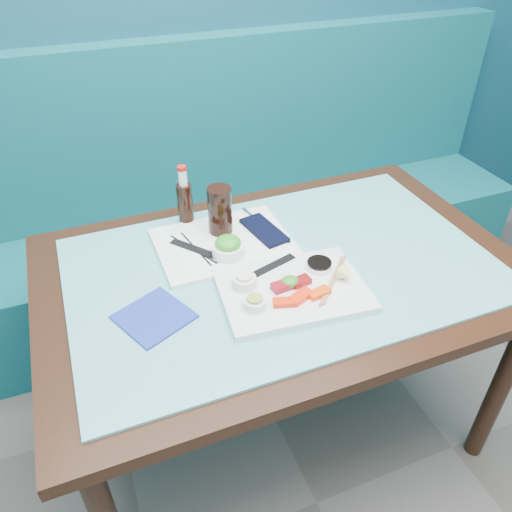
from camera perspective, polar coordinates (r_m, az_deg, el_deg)
name	(u,v)px	position (r m, az deg, el deg)	size (l,w,h in m)	color
booth_bench	(206,228)	(2.33, -5.70, 3.24)	(3.00, 0.56, 1.17)	#0E585E
dining_table	(282,289)	(1.52, 2.94, -3.80)	(1.40, 0.90, 0.75)	black
glass_top	(283,266)	(1.47, 3.05, -1.20)	(1.22, 0.76, 0.01)	#5AB1B5
sashimi_plate	(293,290)	(1.36, 4.22, -3.89)	(0.39, 0.28, 0.02)	white
salmon_left	(284,302)	(1.30, 3.27, -5.31)	(0.06, 0.03, 0.01)	red
salmon_mid	(301,296)	(1.32, 5.17, -4.60)	(0.07, 0.03, 0.02)	#FE290A
salmon_right	(319,293)	(1.33, 7.20, -4.21)	(0.06, 0.03, 0.02)	#FA440A
tuna_left	(282,286)	(1.34, 3.00, -3.45)	(0.06, 0.03, 0.02)	maroon
tuna_right	(301,281)	(1.36, 5.12, -2.91)	(0.05, 0.03, 0.02)	maroon
seaweed_garnish	(290,281)	(1.35, 3.89, -2.92)	(0.05, 0.05, 0.03)	#327E1D
ramekin_wasabi	(255,303)	(1.29, -0.15, -5.42)	(0.06, 0.06, 0.03)	white
wasabi_fill	(255,298)	(1.27, -0.15, -4.85)	(0.04, 0.04, 0.01)	#92B038
ramekin_ginger	(244,282)	(1.35, -1.35, -2.94)	(0.07, 0.07, 0.03)	silver
ginger_fill	(244,276)	(1.34, -1.36, -2.34)	(0.04, 0.04, 0.01)	white
soy_dish	(319,266)	(1.43, 7.22, -1.11)	(0.08, 0.08, 0.02)	white
soy_fill	(319,263)	(1.42, 7.26, -0.77)	(0.07, 0.07, 0.01)	black
lemon_wedge	(346,275)	(1.38, 10.27, -2.12)	(0.05, 0.05, 0.04)	#FDF277
chopstick_sleeve	(273,266)	(1.42, 1.91, -1.11)	(0.15, 0.02, 0.00)	black
wooden_chopstick_a	(332,280)	(1.39, 8.63, -2.70)	(0.01, 0.01, 0.23)	#AD8451
wooden_chopstick_b	(335,279)	(1.39, 8.99, -2.61)	(0.01, 0.01, 0.23)	#A8764F
serving_tray	(224,243)	(1.54, -3.72, 1.46)	(0.41, 0.30, 0.02)	white
paper_placemat	(223,241)	(1.54, -3.74, 1.73)	(0.37, 0.26, 0.00)	white
seaweed_bowl	(228,250)	(1.47, -3.20, 0.66)	(0.10, 0.10, 0.04)	white
seaweed_salad	(228,243)	(1.45, -3.23, 1.51)	(0.08, 0.08, 0.04)	#319221
cola_glass	(220,210)	(1.54, -4.15, 5.21)	(0.07, 0.07, 0.15)	black
navy_pouch	(264,230)	(1.57, 0.93, 2.95)	(0.08, 0.18, 0.01)	black
fork	(250,215)	(1.65, -0.65, 4.74)	(0.01, 0.01, 0.09)	silver
black_chopstick_a	(193,249)	(1.51, -7.18, 0.77)	(0.01, 0.01, 0.21)	black
black_chopstick_b	(196,249)	(1.51, -6.89, 0.84)	(0.01, 0.01, 0.20)	black
tray_sleeve	(195,249)	(1.51, -7.04, 0.79)	(0.03, 0.17, 0.00)	black
cola_bottle_body	(185,205)	(1.63, -8.08, 5.83)	(0.05, 0.05, 0.14)	black
cola_bottle_neck	(183,178)	(1.58, -8.38, 8.85)	(0.03, 0.03, 0.05)	white
cola_bottle_cap	(182,168)	(1.56, -8.49, 9.90)	(0.03, 0.03, 0.01)	red
blue_napkin	(154,317)	(1.32, -11.56, -6.81)	(0.17, 0.17, 0.01)	navy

